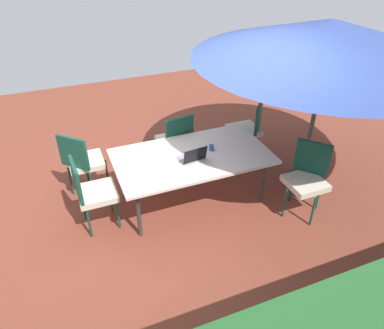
{
  "coord_description": "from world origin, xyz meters",
  "views": [
    {
      "loc": [
        1.5,
        3.75,
        3.28
      ],
      "look_at": [
        0.0,
        0.0,
        0.59
      ],
      "focal_mm": 34.47,
      "sensor_mm": 36.0,
      "label": 1
    }
  ],
  "objects_px": {
    "chair_south": "(175,140)",
    "chair_east": "(92,191)",
    "chair_southwest": "(248,127)",
    "chair_northwest": "(307,176)",
    "dining_table": "(192,158)",
    "patio_umbrella": "(329,39)",
    "laptop": "(193,157)",
    "chair_southeast": "(83,160)",
    "cup": "(211,148)"
  },
  "relations": [
    {
      "from": "patio_umbrella",
      "to": "chair_southeast",
      "type": "xyz_separation_m",
      "value": [
        3.02,
        -0.89,
        -1.53
      ]
    },
    {
      "from": "chair_northwest",
      "to": "dining_table",
      "type": "bearing_deg",
      "value": -161.7
    },
    {
      "from": "patio_umbrella",
      "to": "chair_northwest",
      "type": "relative_size",
      "value": 3.41
    },
    {
      "from": "chair_south",
      "to": "chair_east",
      "type": "bearing_deg",
      "value": 21.61
    },
    {
      "from": "chair_east",
      "to": "dining_table",
      "type": "bearing_deg",
      "value": -92.39
    },
    {
      "from": "patio_umbrella",
      "to": "chair_east",
      "type": "xyz_separation_m",
      "value": [
        3.01,
        -0.16,
        -1.53
      ]
    },
    {
      "from": "chair_southwest",
      "to": "laptop",
      "type": "distance_m",
      "value": 1.53
    },
    {
      "from": "chair_northwest",
      "to": "laptop",
      "type": "xyz_separation_m",
      "value": [
        1.32,
        -0.64,
        0.23
      ]
    },
    {
      "from": "dining_table",
      "to": "chair_southwest",
      "type": "height_order",
      "value": "chair_southwest"
    },
    {
      "from": "dining_table",
      "to": "chair_south",
      "type": "height_order",
      "value": "chair_south"
    },
    {
      "from": "chair_south",
      "to": "patio_umbrella",
      "type": "bearing_deg",
      "value": 142.09
    },
    {
      "from": "dining_table",
      "to": "laptop",
      "type": "height_order",
      "value": "laptop"
    },
    {
      "from": "patio_umbrella",
      "to": "chair_southwest",
      "type": "relative_size",
      "value": 3.41
    },
    {
      "from": "chair_southwest",
      "to": "chair_southeast",
      "type": "bearing_deg",
      "value": -50.45
    },
    {
      "from": "chair_southwest",
      "to": "chair_south",
      "type": "distance_m",
      "value": 1.2
    },
    {
      "from": "chair_south",
      "to": "chair_east",
      "type": "height_order",
      "value": "same"
    },
    {
      "from": "patio_umbrella",
      "to": "chair_east",
      "type": "height_order",
      "value": "patio_umbrella"
    },
    {
      "from": "laptop",
      "to": "cup",
      "type": "relative_size",
      "value": 4.3
    },
    {
      "from": "cup",
      "to": "chair_southwest",
      "type": "bearing_deg",
      "value": -144.16
    },
    {
      "from": "chair_south",
      "to": "laptop",
      "type": "relative_size",
      "value": 2.82
    },
    {
      "from": "chair_southwest",
      "to": "chair_south",
      "type": "relative_size",
      "value": 1.0
    },
    {
      "from": "chair_northwest",
      "to": "laptop",
      "type": "distance_m",
      "value": 1.48
    },
    {
      "from": "dining_table",
      "to": "chair_northwest",
      "type": "distance_m",
      "value": 1.49
    },
    {
      "from": "dining_table",
      "to": "chair_southeast",
      "type": "xyz_separation_m",
      "value": [
        1.32,
        -0.7,
        -0.13
      ]
    },
    {
      "from": "patio_umbrella",
      "to": "laptop",
      "type": "height_order",
      "value": "patio_umbrella"
    },
    {
      "from": "chair_south",
      "to": "chair_southeast",
      "type": "distance_m",
      "value": 1.36
    },
    {
      "from": "dining_table",
      "to": "chair_east",
      "type": "distance_m",
      "value": 1.33
    },
    {
      "from": "chair_northwest",
      "to": "chair_southwest",
      "type": "distance_m",
      "value": 1.46
    },
    {
      "from": "chair_northwest",
      "to": "chair_southeast",
      "type": "distance_m",
      "value": 2.98
    },
    {
      "from": "chair_southeast",
      "to": "laptop",
      "type": "distance_m",
      "value": 1.54
    },
    {
      "from": "chair_southeast",
      "to": "chair_east",
      "type": "xyz_separation_m",
      "value": [
        -0.0,
        0.73,
        0.0
      ]
    },
    {
      "from": "patio_umbrella",
      "to": "chair_south",
      "type": "relative_size",
      "value": 3.41
    },
    {
      "from": "chair_northwest",
      "to": "chair_east",
      "type": "relative_size",
      "value": 1.0
    },
    {
      "from": "patio_umbrella",
      "to": "chair_southeast",
      "type": "bearing_deg",
      "value": -16.49
    },
    {
      "from": "patio_umbrella",
      "to": "chair_northwest",
      "type": "height_order",
      "value": "patio_umbrella"
    },
    {
      "from": "chair_east",
      "to": "patio_umbrella",
      "type": "bearing_deg",
      "value": -96.61
    },
    {
      "from": "chair_northwest",
      "to": "chair_east",
      "type": "xyz_separation_m",
      "value": [
        2.6,
        -0.73,
        0.0
      ]
    },
    {
      "from": "dining_table",
      "to": "chair_east",
      "type": "bearing_deg",
      "value": 1.11
    },
    {
      "from": "chair_east",
      "to": "cup",
      "type": "height_order",
      "value": "chair_east"
    },
    {
      "from": "patio_umbrella",
      "to": "chair_southeast",
      "type": "height_order",
      "value": "patio_umbrella"
    },
    {
      "from": "chair_southeast",
      "to": "laptop",
      "type": "height_order",
      "value": "chair_southeast"
    },
    {
      "from": "chair_northwest",
      "to": "cup",
      "type": "bearing_deg",
      "value": -168.86
    },
    {
      "from": "chair_southwest",
      "to": "chair_south",
      "type": "xyz_separation_m",
      "value": [
        1.2,
        -0.05,
        0.0
      ]
    },
    {
      "from": "chair_south",
      "to": "chair_northwest",
      "type": "bearing_deg",
      "value": 121.22
    },
    {
      "from": "cup",
      "to": "laptop",
      "type": "bearing_deg",
      "value": 22.43
    },
    {
      "from": "chair_east",
      "to": "cup",
      "type": "distance_m",
      "value": 1.62
    },
    {
      "from": "chair_southwest",
      "to": "chair_east",
      "type": "xyz_separation_m",
      "value": [
        2.55,
        0.73,
        0.0
      ]
    },
    {
      "from": "chair_east",
      "to": "laptop",
      "type": "bearing_deg",
      "value": -97.58
    },
    {
      "from": "chair_southeast",
      "to": "patio_umbrella",
      "type": "bearing_deg",
      "value": -151.81
    },
    {
      "from": "patio_umbrella",
      "to": "chair_southeast",
      "type": "relative_size",
      "value": 3.41
    }
  ]
}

